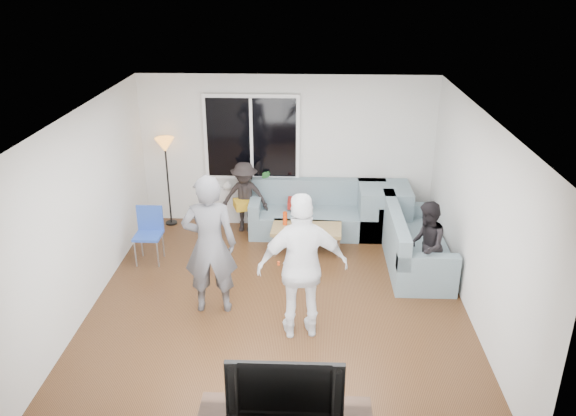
{
  "coord_description": "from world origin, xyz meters",
  "views": [
    {
      "loc": [
        0.4,
        -6.64,
        4.22
      ],
      "look_at": [
        0.1,
        0.6,
        1.15
      ],
      "focal_mm": 35.73,
      "sensor_mm": 36.0,
      "label": 1
    }
  ],
  "objects_px": {
    "sofa_back_section": "(318,209)",
    "side_chair": "(148,236)",
    "television": "(285,383)",
    "floor_lamp": "(168,182)",
    "player_left": "(210,245)",
    "player_right": "(303,267)",
    "spectator_back": "(245,197)",
    "coffee_table": "(306,238)",
    "sofa_right_section": "(417,239)",
    "spectator_right": "(426,246)"
  },
  "relations": [
    {
      "from": "sofa_back_section",
      "to": "floor_lamp",
      "type": "height_order",
      "value": "floor_lamp"
    },
    {
      "from": "sofa_back_section",
      "to": "spectator_right",
      "type": "distance_m",
      "value": 2.29
    },
    {
      "from": "player_right",
      "to": "spectator_back",
      "type": "bearing_deg",
      "value": -79.28
    },
    {
      "from": "sofa_back_section",
      "to": "side_chair",
      "type": "xyz_separation_m",
      "value": [
        -2.59,
        -1.16,
        0.01
      ]
    },
    {
      "from": "sofa_back_section",
      "to": "television",
      "type": "distance_m",
      "value": 4.79
    },
    {
      "from": "sofa_right_section",
      "to": "television",
      "type": "distance_m",
      "value": 4.13
    },
    {
      "from": "coffee_table",
      "to": "player_left",
      "type": "relative_size",
      "value": 0.58
    },
    {
      "from": "spectator_back",
      "to": "side_chair",
      "type": "bearing_deg",
      "value": -136.24
    },
    {
      "from": "sofa_right_section",
      "to": "player_right",
      "type": "distance_m",
      "value": 2.57
    },
    {
      "from": "coffee_table",
      "to": "spectator_back",
      "type": "bearing_deg",
      "value": 146.67
    },
    {
      "from": "sofa_back_section",
      "to": "spectator_back",
      "type": "height_order",
      "value": "spectator_back"
    },
    {
      "from": "sofa_right_section",
      "to": "spectator_right",
      "type": "bearing_deg",
      "value": -180.0
    },
    {
      "from": "television",
      "to": "floor_lamp",
      "type": "bearing_deg",
      "value": 114.17
    },
    {
      "from": "side_chair",
      "to": "player_right",
      "type": "xyz_separation_m",
      "value": [
        2.38,
        -1.78,
        0.5
      ]
    },
    {
      "from": "coffee_table",
      "to": "sofa_back_section",
      "type": "bearing_deg",
      "value": 74.16
    },
    {
      "from": "player_right",
      "to": "spectator_back",
      "type": "xyz_separation_m",
      "value": [
        -1.03,
        2.97,
        -0.31
      ]
    },
    {
      "from": "side_chair",
      "to": "television",
      "type": "relative_size",
      "value": 0.81
    },
    {
      "from": "floor_lamp",
      "to": "sofa_right_section",
      "type": "bearing_deg",
      "value": -18.0
    },
    {
      "from": "sofa_right_section",
      "to": "television",
      "type": "relative_size",
      "value": 1.89
    },
    {
      "from": "player_left",
      "to": "spectator_back",
      "type": "distance_m",
      "value": 2.49
    },
    {
      "from": "side_chair",
      "to": "floor_lamp",
      "type": "height_order",
      "value": "floor_lamp"
    },
    {
      "from": "sofa_right_section",
      "to": "player_right",
      "type": "relative_size",
      "value": 1.08
    },
    {
      "from": "player_left",
      "to": "spectator_back",
      "type": "bearing_deg",
      "value": -98.19
    },
    {
      "from": "sofa_back_section",
      "to": "sofa_right_section",
      "type": "xyz_separation_m",
      "value": [
        1.48,
        -1.07,
        0.0
      ]
    },
    {
      "from": "side_chair",
      "to": "floor_lamp",
      "type": "relative_size",
      "value": 0.55
    },
    {
      "from": "player_left",
      "to": "spectator_back",
      "type": "height_order",
      "value": "player_left"
    },
    {
      "from": "sofa_right_section",
      "to": "side_chair",
      "type": "height_order",
      "value": "side_chair"
    },
    {
      "from": "player_left",
      "to": "floor_lamp",
      "type": "bearing_deg",
      "value": -70.55
    },
    {
      "from": "coffee_table",
      "to": "spectator_back",
      "type": "height_order",
      "value": "spectator_back"
    },
    {
      "from": "sofa_right_section",
      "to": "spectator_back",
      "type": "xyz_separation_m",
      "value": [
        -2.72,
        1.1,
        0.19
      ]
    },
    {
      "from": "sofa_back_section",
      "to": "side_chair",
      "type": "bearing_deg",
      "value": -155.87
    },
    {
      "from": "player_left",
      "to": "television",
      "type": "xyz_separation_m",
      "value": [
        1.07,
        -2.34,
        -0.2
      ]
    },
    {
      "from": "side_chair",
      "to": "television",
      "type": "height_order",
      "value": "television"
    },
    {
      "from": "spectator_right",
      "to": "spectator_back",
      "type": "bearing_deg",
      "value": -114.39
    },
    {
      "from": "sofa_back_section",
      "to": "side_chair",
      "type": "distance_m",
      "value": 2.84
    },
    {
      "from": "sofa_back_section",
      "to": "coffee_table",
      "type": "distance_m",
      "value": 0.73
    },
    {
      "from": "player_left",
      "to": "sofa_right_section",
      "type": "bearing_deg",
      "value": -159.2
    },
    {
      "from": "floor_lamp",
      "to": "television",
      "type": "distance_m",
      "value": 5.5
    },
    {
      "from": "player_right",
      "to": "television",
      "type": "bearing_deg",
      "value": 77.68
    },
    {
      "from": "player_right",
      "to": "spectator_back",
      "type": "relative_size",
      "value": 1.51
    },
    {
      "from": "floor_lamp",
      "to": "spectator_back",
      "type": "bearing_deg",
      "value": -9.19
    },
    {
      "from": "coffee_table",
      "to": "player_left",
      "type": "bearing_deg",
      "value": -124.7
    },
    {
      "from": "player_left",
      "to": "spectator_back",
      "type": "xyz_separation_m",
      "value": [
        0.16,
        2.46,
        -0.33
      ]
    },
    {
      "from": "sofa_back_section",
      "to": "spectator_back",
      "type": "xyz_separation_m",
      "value": [
        -1.25,
        0.03,
        0.19
      ]
    },
    {
      "from": "sofa_back_section",
      "to": "player_left",
      "type": "distance_m",
      "value": 2.86
    },
    {
      "from": "sofa_right_section",
      "to": "coffee_table",
      "type": "xyz_separation_m",
      "value": [
        -1.66,
        0.41,
        -0.22
      ]
    },
    {
      "from": "sofa_back_section",
      "to": "player_left",
      "type": "relative_size",
      "value": 1.22
    },
    {
      "from": "coffee_table",
      "to": "spectator_right",
      "type": "relative_size",
      "value": 0.86
    },
    {
      "from": "spectator_right",
      "to": "television",
      "type": "bearing_deg",
      "value": -22.38
    },
    {
      "from": "player_left",
      "to": "player_right",
      "type": "xyz_separation_m",
      "value": [
        1.19,
        -0.51,
        -0.02
      ]
    }
  ]
}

